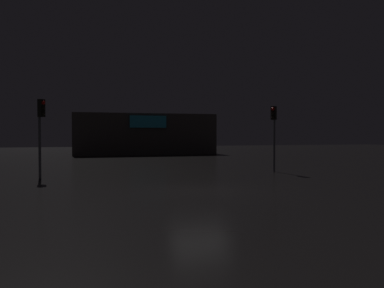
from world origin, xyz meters
TOP-DOWN VIEW (x-y plane):
  - ground_plane at (0.00, 0.00)m, footprint 120.00×120.00m
  - store_building at (2.31, 32.38)m, footprint 16.87×8.03m
  - traffic_signal_main at (6.97, 6.64)m, footprint 0.42×0.42m
  - traffic_signal_opposite at (-7.06, 6.65)m, footprint 0.42×0.42m

SIDE VIEW (x-z plane):
  - ground_plane at x=0.00m, z-range 0.00..0.00m
  - store_building at x=2.31m, z-range 0.00..4.88m
  - traffic_signal_opposite at x=-7.06m, z-range 0.92..5.26m
  - traffic_signal_main at x=6.97m, z-range 0.98..5.21m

